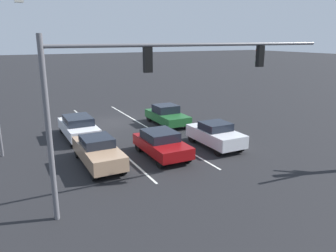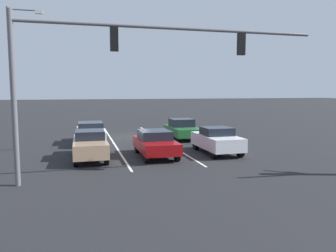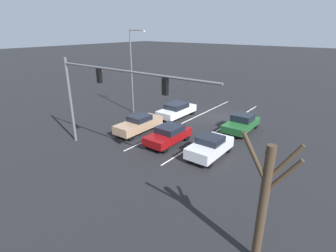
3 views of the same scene
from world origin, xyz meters
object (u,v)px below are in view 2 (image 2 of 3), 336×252
at_px(car_silver_leftlane_front, 217,140).
at_px(car_maroon_midlane_front, 155,143).
at_px(car_white_rightlane_second, 91,132).
at_px(street_lamp_right_shoulder, 14,69).
at_px(car_darkgreen_leftlane_second, 182,129).
at_px(car_tan_rightlane_front, 90,144).
at_px(traffic_signal_gantry, 120,57).

xyz_separation_m(car_silver_leftlane_front, car_maroon_midlane_front, (3.71, 0.01, -0.02)).
relative_size(car_maroon_midlane_front, car_white_rightlane_second, 0.88).
bearing_deg(street_lamp_right_shoulder, car_maroon_midlane_front, 151.87).
bearing_deg(car_white_rightlane_second, street_lamp_right_shoulder, 19.61).
relative_size(car_darkgreen_leftlane_second, street_lamp_right_shoulder, 0.49).
height_order(car_silver_leftlane_front, street_lamp_right_shoulder, street_lamp_right_shoulder).
xyz_separation_m(car_maroon_midlane_front, car_darkgreen_leftlane_second, (-3.50, -6.15, -0.02)).
bearing_deg(street_lamp_right_shoulder, car_tan_rightlane_front, 138.05).
distance_m(car_tan_rightlane_front, car_darkgreen_leftlane_second, 9.14).
xyz_separation_m(car_darkgreen_leftlane_second, traffic_signal_gantry, (5.92, 10.33, 4.26)).
xyz_separation_m(car_silver_leftlane_front, traffic_signal_gantry, (6.13, 4.20, 4.22)).
xyz_separation_m(car_tan_rightlane_front, street_lamp_right_shoulder, (4.29, -3.85, 4.19)).
xyz_separation_m(car_tan_rightlane_front, car_maroon_midlane_front, (-3.55, 0.34, -0.02)).
height_order(car_tan_rightlane_front, street_lamp_right_shoulder, street_lamp_right_shoulder).
height_order(car_maroon_midlane_front, car_white_rightlane_second, car_white_rightlane_second).
distance_m(car_silver_leftlane_front, car_darkgreen_leftlane_second, 6.14).
xyz_separation_m(car_tan_rightlane_front, car_darkgreen_leftlane_second, (-7.06, -5.81, -0.04)).
distance_m(car_maroon_midlane_front, traffic_signal_gantry, 6.43).
relative_size(car_darkgreen_leftlane_second, traffic_signal_gantry, 0.33).
distance_m(car_maroon_midlane_front, street_lamp_right_shoulder, 9.84).
xyz_separation_m(car_silver_leftlane_front, car_darkgreen_leftlane_second, (0.21, -6.13, -0.03)).
bearing_deg(car_maroon_midlane_front, car_white_rightlane_second, -59.81).
relative_size(car_tan_rightlane_front, car_white_rightlane_second, 1.00).
xyz_separation_m(car_white_rightlane_second, traffic_signal_gantry, (-0.95, 9.97, 4.23)).
height_order(car_maroon_midlane_front, traffic_signal_gantry, traffic_signal_gantry).
xyz_separation_m(car_darkgreen_leftlane_second, street_lamp_right_shoulder, (11.34, 1.96, 4.22)).
bearing_deg(traffic_signal_gantry, car_silver_leftlane_front, -145.59).
xyz_separation_m(car_maroon_midlane_front, street_lamp_right_shoulder, (7.84, -4.19, 4.21)).
relative_size(car_silver_leftlane_front, street_lamp_right_shoulder, 0.46).
relative_size(car_silver_leftlane_front, traffic_signal_gantry, 0.31).
bearing_deg(car_maroon_midlane_front, car_darkgreen_leftlane_second, -119.67).
relative_size(car_silver_leftlane_front, car_maroon_midlane_front, 0.98).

